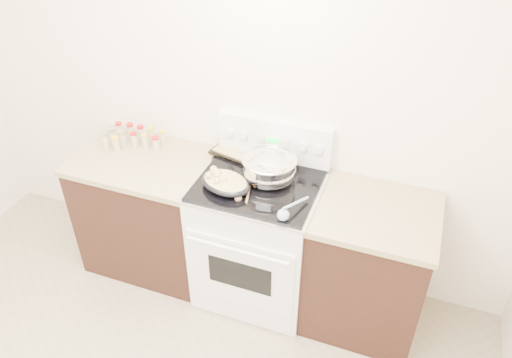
% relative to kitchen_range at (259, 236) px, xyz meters
% --- Properties ---
extents(room_shell, '(4.10, 3.60, 2.75)m').
position_rel_kitchen_range_xyz_m(room_shell, '(-0.35, -1.42, 1.21)').
color(room_shell, white).
rests_on(room_shell, ground).
extents(counter_left, '(0.93, 0.67, 0.92)m').
position_rel_kitchen_range_xyz_m(counter_left, '(-0.83, 0.01, -0.03)').
color(counter_left, black).
rests_on(counter_left, ground).
extents(counter_right, '(0.73, 0.67, 0.92)m').
position_rel_kitchen_range_xyz_m(counter_right, '(0.73, 0.01, -0.03)').
color(counter_right, black).
rests_on(counter_right, ground).
extents(kitchen_range, '(0.78, 0.73, 1.22)m').
position_rel_kitchen_range_xyz_m(kitchen_range, '(0.00, 0.00, 0.00)').
color(kitchen_range, white).
rests_on(kitchen_range, ground).
extents(mixing_bowl, '(0.42, 0.42, 0.20)m').
position_rel_kitchen_range_xyz_m(mixing_bowl, '(0.05, 0.05, 0.53)').
color(mixing_bowl, silver).
rests_on(mixing_bowl, kitchen_range).
extents(roasting_pan, '(0.39, 0.32, 0.12)m').
position_rel_kitchen_range_xyz_m(roasting_pan, '(-0.17, -0.13, 0.50)').
color(roasting_pan, black).
rests_on(roasting_pan, kitchen_range).
extents(baking_sheet, '(0.48, 0.38, 0.06)m').
position_rel_kitchen_range_xyz_m(baking_sheet, '(-0.20, 0.28, 0.47)').
color(baking_sheet, black).
rests_on(baking_sheet, kitchen_range).
extents(wooden_spoon, '(0.09, 0.26, 0.04)m').
position_rel_kitchen_range_xyz_m(wooden_spoon, '(-0.04, -0.18, 0.46)').
color(wooden_spoon, '#9B7146').
rests_on(wooden_spoon, kitchen_range).
extents(blue_ladle, '(0.13, 0.24, 0.09)m').
position_rel_kitchen_range_xyz_m(blue_ladle, '(0.25, -0.27, 0.48)').
color(blue_ladle, '#86AEC9').
rests_on(blue_ladle, kitchen_range).
extents(spice_jars, '(0.39, 0.23, 0.12)m').
position_rel_kitchen_range_xyz_m(spice_jars, '(-0.98, 0.14, 0.49)').
color(spice_jars, '#BFB28C').
rests_on(spice_jars, counter_left).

